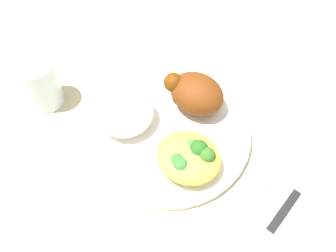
% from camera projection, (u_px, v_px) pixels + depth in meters
% --- Properties ---
extents(ground_plane, '(2.00, 2.00, 0.00)m').
position_uv_depth(ground_plane, '(168.00, 135.00, 0.65)').
color(ground_plane, '#C6BC8F').
extents(plate, '(0.27, 0.27, 0.02)m').
position_uv_depth(plate, '(168.00, 132.00, 0.64)').
color(plate, white).
rests_on(plate, ground_plane).
extents(roasted_chicken, '(0.10, 0.08, 0.06)m').
position_uv_depth(roasted_chicken, '(195.00, 93.00, 0.64)').
color(roasted_chicken, brown).
rests_on(roasted_chicken, plate).
extents(rice_pile, '(0.09, 0.10, 0.04)m').
position_uv_depth(rice_pile, '(126.00, 113.00, 0.63)').
color(rice_pile, white).
rests_on(rice_pile, plate).
extents(mac_cheese_with_broccoli, '(0.10, 0.09, 0.04)m').
position_uv_depth(mac_cheese_with_broccoli, '(189.00, 157.00, 0.58)').
color(mac_cheese_with_broccoli, gold).
rests_on(mac_cheese_with_broccoli, plate).
extents(fork, '(0.03, 0.14, 0.01)m').
position_uv_depth(fork, '(258.00, 194.00, 0.58)').
color(fork, silver).
rests_on(fork, ground_plane).
extents(knife, '(0.03, 0.19, 0.01)m').
position_uv_depth(knife, '(270.00, 230.00, 0.55)').
color(knife, black).
rests_on(knife, ground_plane).
extents(water_glass, '(0.06, 0.06, 0.09)m').
position_uv_depth(water_glass, '(41.00, 84.00, 0.65)').
color(water_glass, silver).
rests_on(water_glass, ground_plane).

